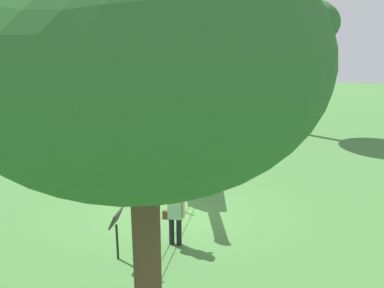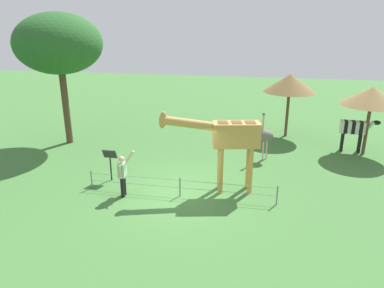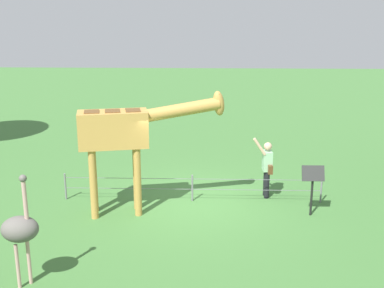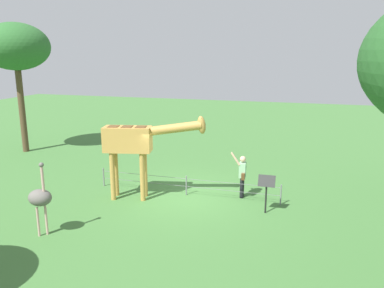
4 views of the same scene
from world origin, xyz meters
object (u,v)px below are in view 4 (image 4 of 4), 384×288
(visitor, at_px, (242,174))
(ostrich, at_px, (40,198))
(info_sign, at_px, (266,186))
(giraffe, at_px, (136,143))
(tree_west, at_px, (16,48))

(visitor, height_order, ostrich, ostrich)
(ostrich, bearing_deg, visitor, 42.82)
(visitor, height_order, info_sign, visitor)
(giraffe, relative_size, info_sign, 2.82)
(giraffe, height_order, info_sign, giraffe)
(giraffe, xyz_separation_m, visitor, (3.69, 1.20, -1.21))
(ostrich, bearing_deg, giraffe, 68.03)
(tree_west, bearing_deg, giraffe, -27.91)
(info_sign, bearing_deg, giraffe, 179.68)
(visitor, xyz_separation_m, info_sign, (1.01, -1.23, 0.05))
(giraffe, relative_size, visitor, 2.11)
(visitor, distance_m, tree_west, 13.76)
(giraffe, xyz_separation_m, info_sign, (4.69, -0.03, -1.17))
(giraffe, height_order, ostrich, giraffe)
(tree_west, xyz_separation_m, info_sign, (13.49, -4.69, -4.59))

